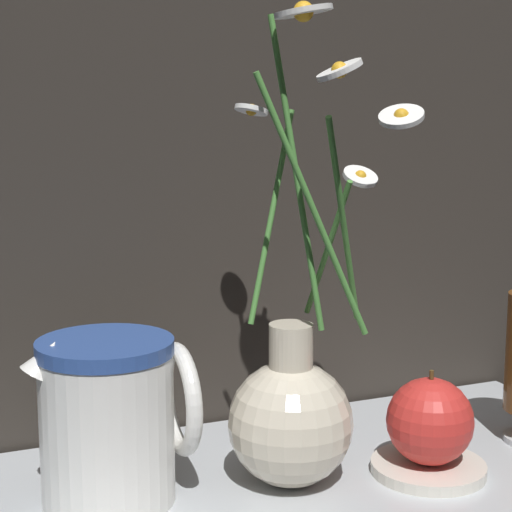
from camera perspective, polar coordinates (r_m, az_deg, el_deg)
name	(u,v)px	position (r m, az deg, el deg)	size (l,w,h in m)	color
ground_plane	(243,499)	(0.78, -0.88, -15.90)	(6.00, 6.00, 0.00)	black
shelf	(243,493)	(0.78, -0.88, -15.50)	(0.79, 0.31, 0.01)	#B2B7BC
vase_with_flowers	(292,409)	(0.76, 2.40, -10.16)	(0.14, 0.18, 0.41)	beige
ceramic_pitcher	(111,413)	(0.73, -9.64, -10.31)	(0.14, 0.11, 0.15)	white
saucer_plate	(428,468)	(0.82, 11.41, -13.66)	(0.10, 0.10, 0.01)	silver
orange_fruit	(430,421)	(0.80, 11.52, -10.73)	(0.08, 0.08, 0.09)	red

